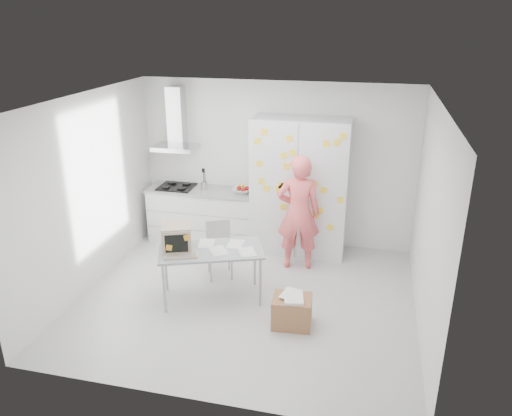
% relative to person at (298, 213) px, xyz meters
% --- Properties ---
extents(floor, '(4.50, 4.00, 0.02)m').
position_rel_person_xyz_m(floor, '(-0.52, -1.10, -0.90)').
color(floor, silver).
rests_on(floor, ground).
extents(walls, '(4.52, 4.01, 2.70)m').
position_rel_person_xyz_m(walls, '(-0.52, -0.38, 0.46)').
color(walls, white).
rests_on(walls, ground).
extents(ceiling, '(4.50, 4.00, 0.02)m').
position_rel_person_xyz_m(ceiling, '(-0.52, -1.10, 1.81)').
color(ceiling, white).
rests_on(ceiling, walls).
extents(counter_run, '(1.84, 0.63, 1.28)m').
position_rel_person_xyz_m(counter_run, '(-1.72, 0.60, -0.42)').
color(counter_run, white).
rests_on(counter_run, ground).
extents(range_hood, '(0.70, 0.48, 1.01)m').
position_rel_person_xyz_m(range_hood, '(-2.17, 0.74, 1.07)').
color(range_hood, silver).
rests_on(range_hood, walls).
extents(tall_cabinet, '(1.50, 0.68, 2.20)m').
position_rel_person_xyz_m(tall_cabinet, '(-0.07, 0.57, 0.21)').
color(tall_cabinet, silver).
rests_on(tall_cabinet, ground).
extents(person, '(0.72, 0.55, 1.78)m').
position_rel_person_xyz_m(person, '(0.00, 0.00, 0.00)').
color(person, '#FD6265').
rests_on(person, ground).
extents(desk, '(1.52, 1.13, 1.09)m').
position_rel_person_xyz_m(desk, '(-1.26, -1.25, -0.06)').
color(desk, '#8F9598').
rests_on(desk, ground).
extents(chair, '(0.50, 0.50, 0.84)m').
position_rel_person_xyz_m(chair, '(-1.09, -0.52, -0.41)').
color(chair, '#ADADAB').
rests_on(chair, ground).
extents(cardboard_box, '(0.51, 0.42, 0.42)m').
position_rel_person_xyz_m(cardboard_box, '(0.19, -1.57, -0.69)').
color(cardboard_box, '#A36E46').
rests_on(cardboard_box, ground).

